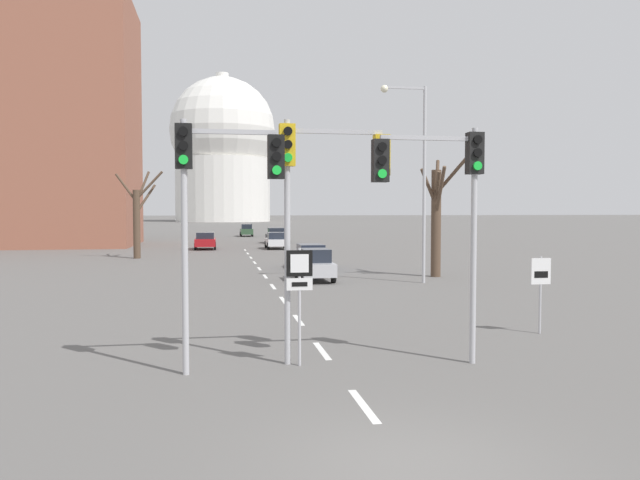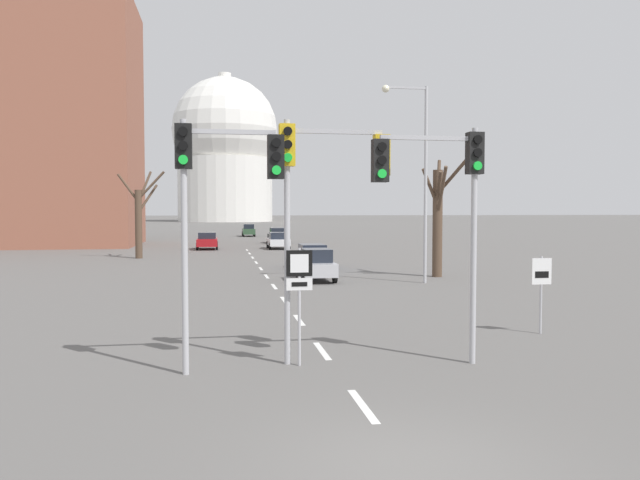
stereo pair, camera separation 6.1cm
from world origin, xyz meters
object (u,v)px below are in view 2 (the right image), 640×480
object	(u,v)px
sedan_distant_centre	(249,230)
traffic_signal_centre_tall	(319,179)
route_sign_post	(299,285)
street_lamp_right	(418,165)
sedan_far_right	(207,241)
traffic_signal_near_right	(443,185)
sedan_near_right	(278,240)
sedan_far_left	(312,256)
speed_limit_sign	(541,282)
traffic_signal_near_left	(215,182)
sedan_mid_centre	(316,265)
sedan_near_left	(278,235)

from	to	relation	value
sedan_distant_centre	traffic_signal_centre_tall	bearing A→B (deg)	-91.49
route_sign_post	street_lamp_right	distance (m)	17.49
traffic_signal_centre_tall	sedan_far_right	distance (m)	43.53
traffic_signal_near_right	sedan_distant_centre	xyz separation A→B (m)	(-0.92, 71.38, -3.33)
sedan_near_right	sedan_far_left	world-z (taller)	sedan_near_right
sedan_far_left	sedan_near_right	bearing A→B (deg)	90.43
speed_limit_sign	traffic_signal_centre_tall	bearing A→B (deg)	-161.19
traffic_signal_near_right	sedan_far_left	distance (m)	24.20
traffic_signal_near_left	sedan_far_left	world-z (taller)	traffic_signal_near_left
traffic_signal_near_right	sedan_mid_centre	world-z (taller)	traffic_signal_near_right
street_lamp_right	sedan_distant_centre	bearing A→B (deg)	95.62
route_sign_post	sedan_distant_centre	distance (m)	70.99
sedan_near_right	sedan_far_right	xyz separation A→B (m)	(-6.47, 0.32, 0.01)
traffic_signal_centre_tall	sedan_far_right	size ratio (longest dim) A/B	1.41
traffic_signal_near_left	sedan_far_left	size ratio (longest dim) A/B	1.20
sedan_near_left	sedan_mid_centre	xyz separation A→B (m)	(-1.52, -35.93, -0.01)
traffic_signal_near_right	speed_limit_sign	size ratio (longest dim) A/B	2.43
route_sign_post	sedan_distant_centre	xyz separation A→B (m)	(2.34, 70.95, -1.02)
traffic_signal_centre_tall	sedan_near_left	xyz separation A→B (m)	(4.10, 52.73, -3.48)
traffic_signal_near_right	sedan_near_left	xyz separation A→B (m)	(1.34, 53.36, -3.34)
sedan_far_right	street_lamp_right	bearing A→B (deg)	-69.50
sedan_near_left	sedan_mid_centre	distance (m)	35.96
sedan_far_left	speed_limit_sign	bearing A→B (deg)	-80.43
sedan_distant_centre	speed_limit_sign	bearing A→B (deg)	-85.78
traffic_signal_centre_tall	sedan_far_right	bearing A→B (deg)	94.31
traffic_signal_near_left	street_lamp_right	xyz separation A→B (m)	(9.71, 15.49, 1.57)
route_sign_post	speed_limit_sign	xyz separation A→B (m)	(7.39, 2.55, -0.35)
street_lamp_right	sedan_far_right	distance (m)	30.66
traffic_signal_near_right	street_lamp_right	bearing A→B (deg)	73.63
speed_limit_sign	street_lamp_right	bearing A→B (deg)	87.98
traffic_signal_near_right	traffic_signal_near_left	size ratio (longest dim) A/B	0.99
sedan_far_left	sedan_distant_centre	xyz separation A→B (m)	(-1.51, 47.42, 0.06)
street_lamp_right	sedan_far_left	bearing A→B (deg)	115.38
sedan_far_left	sedan_distant_centre	distance (m)	47.44
sedan_far_left	sedan_far_right	size ratio (longest dim) A/B	1.15
traffic_signal_near_left	sedan_far_left	bearing A→B (deg)	76.51
traffic_signal_near_right	route_sign_post	size ratio (longest dim) A/B	2.01
traffic_signal_near_left	route_sign_post	size ratio (longest dim) A/B	2.03
sedan_mid_centre	sedan_distant_centre	xyz separation A→B (m)	(-0.74, 53.94, 0.03)
traffic_signal_near_right	speed_limit_sign	bearing A→B (deg)	35.85
sedan_far_right	route_sign_post	bearing A→B (deg)	-86.37
traffic_signal_near_right	sedan_far_right	world-z (taller)	traffic_signal_near_right
traffic_signal_centre_tall	street_lamp_right	distance (m)	16.70
sedan_far_left	sedan_distant_centre	world-z (taller)	sedan_distant_centre
traffic_signal_near_right	traffic_signal_near_left	distance (m)	5.14
sedan_mid_centre	sedan_distant_centre	world-z (taller)	sedan_distant_centre
sedan_mid_centre	sedan_distant_centre	bearing A→B (deg)	90.78
traffic_signal_centre_tall	sedan_near_right	xyz separation A→B (m)	(3.21, 42.94, -3.52)
sedan_near_left	traffic_signal_near_left	bearing A→B (deg)	-96.93
speed_limit_sign	sedan_mid_centre	bearing A→B (deg)	106.60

